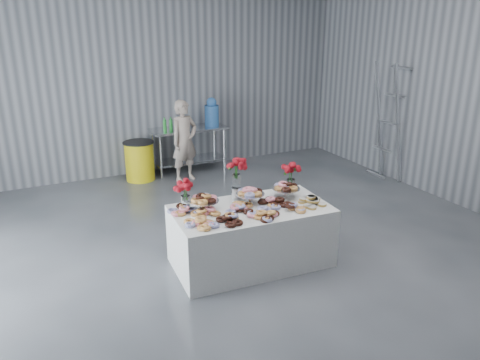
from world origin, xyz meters
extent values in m
plane|color=#383B3F|center=(0.00, 0.00, 0.00)|extent=(9.00, 9.00, 0.00)
cube|color=gray|center=(0.00, 4.50, 2.00)|extent=(8.00, 0.04, 4.00)
cube|color=white|center=(0.03, 0.28, 0.38)|extent=(1.96, 1.11, 0.75)
cube|color=silver|center=(0.61, 4.10, 0.88)|extent=(1.50, 0.60, 0.04)
cube|color=silver|center=(0.61, 4.10, 0.25)|extent=(1.40, 0.55, 0.03)
cylinder|color=silver|center=(-0.04, 3.85, 0.43)|extent=(0.04, 0.04, 0.86)
cylinder|color=silver|center=(1.26, 3.85, 0.43)|extent=(0.04, 0.04, 0.86)
cylinder|color=silver|center=(-0.04, 4.35, 0.43)|extent=(0.04, 0.04, 0.86)
cylinder|color=silver|center=(1.26, 4.35, 0.43)|extent=(0.04, 0.04, 0.86)
cylinder|color=silver|center=(-0.51, 0.47, 0.81)|extent=(0.06, 0.06, 0.12)
cylinder|color=silver|center=(-0.51, 0.47, 0.88)|extent=(0.36, 0.36, 0.01)
cylinder|color=silver|center=(0.09, 0.43, 0.81)|extent=(0.06, 0.06, 0.12)
cylinder|color=silver|center=(0.09, 0.43, 0.88)|extent=(0.36, 0.36, 0.01)
cylinder|color=silver|center=(0.59, 0.40, 0.81)|extent=(0.06, 0.06, 0.12)
cylinder|color=silver|center=(0.59, 0.40, 0.88)|extent=(0.36, 0.36, 0.01)
cylinder|color=white|center=(-0.71, 0.58, 0.84)|extent=(0.11, 0.11, 0.18)
cylinder|color=#1E5919|center=(-0.71, 0.58, 0.97)|extent=(0.04, 0.04, 0.18)
cylinder|color=white|center=(0.74, 0.54, 0.84)|extent=(0.11, 0.11, 0.18)
cylinder|color=#1E5919|center=(0.74, 0.54, 0.97)|extent=(0.04, 0.04, 0.18)
cylinder|color=silver|center=(0.00, 0.64, 0.82)|extent=(0.14, 0.14, 0.15)
cylinder|color=white|center=(0.00, 0.64, 0.99)|extent=(0.11, 0.11, 0.18)
cylinder|color=#1E5919|center=(0.00, 0.64, 1.12)|extent=(0.04, 0.04, 0.18)
cylinder|color=#4188DF|center=(1.11, 4.10, 1.10)|extent=(0.28, 0.28, 0.40)
sphere|color=#4188DF|center=(1.11, 4.10, 1.36)|extent=(0.20, 0.20, 0.20)
imported|color=#CC8C93|center=(0.37, 3.67, 0.76)|extent=(0.64, 0.51, 1.52)
cylinder|color=yellow|center=(-0.40, 4.06, 0.36)|extent=(0.54, 0.54, 0.72)
cylinder|color=black|center=(-0.40, 4.06, 0.73)|extent=(0.58, 0.58, 0.02)
camera|label=1|loc=(-2.39, -4.37, 2.95)|focal=35.00mm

